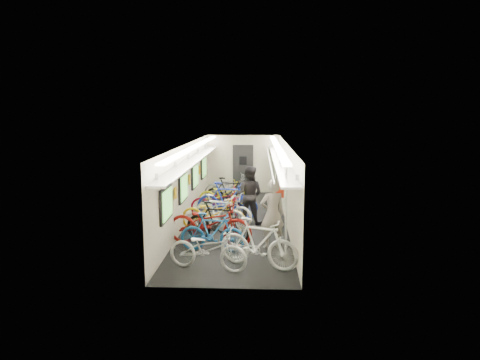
# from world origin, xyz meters

# --- Properties ---
(train_car_shell) EXTENTS (10.00, 10.00, 10.00)m
(train_car_shell) POSITION_xyz_m (-0.36, 0.71, 1.66)
(train_car_shell) COLOR black
(train_car_shell) RESTS_ON ground
(bicycle_0) EXTENTS (1.85, 1.04, 0.92)m
(bicycle_0) POSITION_xyz_m (-0.40, -4.02, 0.46)
(bicycle_0) COLOR silver
(bicycle_0) RESTS_ON ground
(bicycle_1) EXTENTS (1.63, 0.62, 0.95)m
(bicycle_1) POSITION_xyz_m (-0.44, -2.82, 0.48)
(bicycle_1) COLOR #1A5AA0
(bicycle_1) RESTS_ON ground
(bicycle_2) EXTENTS (2.31, 1.22, 1.15)m
(bicycle_2) POSITION_xyz_m (-0.56, -2.33, 0.58)
(bicycle_2) COLOR maroon
(bicycle_2) RESTS_ON ground
(bicycle_3) EXTENTS (1.85, 1.01, 1.07)m
(bicycle_3) POSITION_xyz_m (-0.38, -2.07, 0.53)
(bicycle_3) COLOR black
(bicycle_3) RESTS_ON ground
(bicycle_4) EXTENTS (1.99, 1.03, 1.00)m
(bicycle_4) POSITION_xyz_m (-0.61, -0.97, 0.50)
(bicycle_4) COLOR yellow
(bicycle_4) RESTS_ON ground
(bicycle_5) EXTENTS (1.79, 1.18, 1.05)m
(bicycle_5) POSITION_xyz_m (-0.47, -1.04, 0.53)
(bicycle_5) COLOR silver
(bicycle_5) RESTS_ON ground
(bicycle_6) EXTENTS (2.01, 1.39, 1.00)m
(bicycle_6) POSITION_xyz_m (-0.38, -0.40, 0.50)
(bicycle_6) COLOR #ABACB0
(bicycle_6) RESTS_ON ground
(bicycle_7) EXTENTS (2.01, 0.79, 1.17)m
(bicycle_7) POSITION_xyz_m (-0.33, 0.43, 0.59)
(bicycle_7) COLOR #1C32AD
(bicycle_7) RESTS_ON ground
(bicycle_8) EXTENTS (1.91, 0.86, 0.97)m
(bicycle_8) POSITION_xyz_m (-0.60, 0.75, 0.48)
(bicycle_8) COLOR maroon
(bicycle_8) RESTS_ON ground
(bicycle_9) EXTENTS (1.79, 0.73, 1.04)m
(bicycle_9) POSITION_xyz_m (-0.39, 2.23, 0.52)
(bicycle_9) COLOR black
(bicycle_9) RESTS_ON ground
(bicycle_10) EXTENTS (1.86, 1.13, 0.92)m
(bicycle_10) POSITION_xyz_m (-0.61, 2.23, 0.46)
(bicycle_10) COLOR gold
(bicycle_10) RESTS_ON ground
(bicycle_11) EXTENTS (1.87, 1.16, 1.09)m
(bicycle_11) POSITION_xyz_m (0.67, -3.85, 0.54)
(bicycle_11) COLOR white
(bicycle_11) RESTS_ON ground
(bicycle_12) EXTENTS (2.01, 1.10, 1.00)m
(bicycle_12) POSITION_xyz_m (-0.47, 3.44, 0.50)
(bicycle_12) COLOR slate
(bicycle_12) RESTS_ON ground
(bicycle_14) EXTENTS (1.78, 0.99, 0.89)m
(bicycle_14) POSITION_xyz_m (-0.36, 3.94, 0.44)
(bicycle_14) COLOR slate
(bicycle_14) RESTS_ON ground
(passenger_near) EXTENTS (0.72, 0.58, 1.72)m
(passenger_near) POSITION_xyz_m (1.00, -2.43, 0.86)
(passenger_near) COLOR gray
(passenger_near) RESTS_ON ground
(passenger_mid) EXTENTS (1.00, 0.88, 1.75)m
(passenger_mid) POSITION_xyz_m (0.38, -0.09, 0.88)
(passenger_mid) COLOR black
(passenger_mid) RESTS_ON ground
(backpack) EXTENTS (0.27, 0.16, 0.38)m
(backpack) POSITION_xyz_m (1.21, -1.52, 1.28)
(backpack) COLOR red
(backpack) RESTS_ON passenger_near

